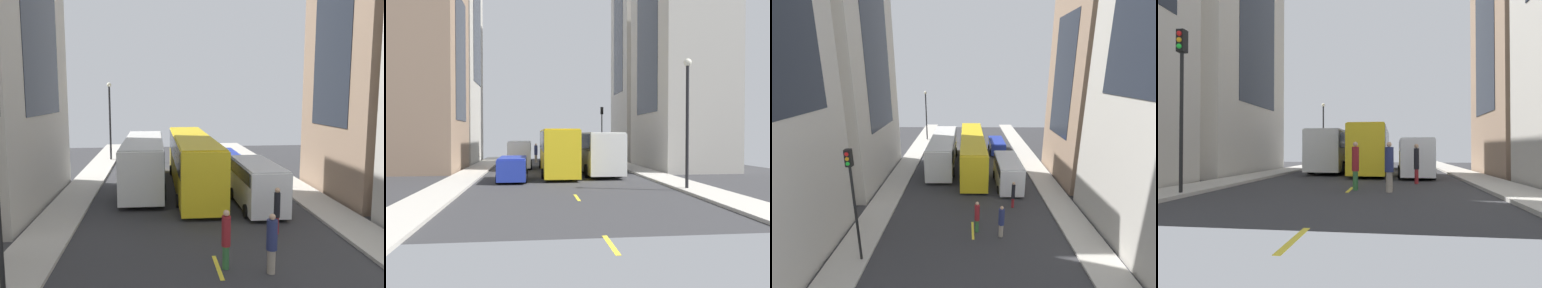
{
  "view_description": "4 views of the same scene",
  "coord_description": "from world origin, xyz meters",
  "views": [
    {
      "loc": [
        -2.24,
        -25.67,
        6.32
      ],
      "look_at": [
        0.86,
        6.01,
        2.17
      ],
      "focal_mm": 35.41,
      "sensor_mm": 36.0,
      "label": 1
    },
    {
      "loc": [
        2.23,
        31.76,
        3.14
      ],
      "look_at": [
        -1.31,
        1.98,
        2.46
      ],
      "focal_mm": 36.06,
      "sensor_mm": 36.0,
      "label": 2
    },
    {
      "loc": [
        -0.46,
        -27.87,
        10.48
      ],
      "look_at": [
        -0.72,
        1.92,
        1.94
      ],
      "focal_mm": 24.23,
      "sensor_mm": 36.0,
      "label": 3
    },
    {
      "loc": [
        2.06,
        -27.45,
        1.86
      ],
      "look_at": [
        -1.86,
        0.84,
        2.35
      ],
      "focal_mm": 30.35,
      "sensor_mm": 36.0,
      "label": 4
    }
  ],
  "objects": [
    {
      "name": "sidewalk_west",
      "position": [
        -7.13,
        0.0,
        0.07
      ],
      "size": [
        2.26,
        44.0,
        0.15
      ],
      "primitive_type": "cube",
      "color": "#B2ADA3",
      "rests_on": "ground"
    },
    {
      "name": "car_blue_0",
      "position": [
        3.57,
        5.01,
        0.97
      ],
      "size": [
        2.03,
        4.68,
        1.64
      ],
      "color": "#2338AD",
      "rests_on": "ground"
    },
    {
      "name": "sidewalk_east",
      "position": [
        7.13,
        0.0,
        0.07
      ],
      "size": [
        2.26,
        44.0,
        0.15
      ],
      "primitive_type": "cube",
      "color": "#B2ADA3",
      "rests_on": "ground"
    },
    {
      "name": "building_west_1",
      "position": [
        -11.67,
        -3.49,
        11.57
      ],
      "size": [
        6.49,
        11.64,
        23.15
      ],
      "color": "#B7B2A8",
      "rests_on": "ground"
    },
    {
      "name": "traffic_light_near_corner",
      "position": [
        -6.4,
        -15.59,
        4.63
      ],
      "size": [
        0.32,
        0.44,
        6.51
      ],
      "color": "black",
      "rests_on": "ground"
    },
    {
      "name": "lane_stripe_3",
      "position": [
        0.0,
        4.2,
        0.01
      ],
      "size": [
        0.16,
        2.0,
        0.01
      ],
      "primitive_type": "cube",
      "color": "yellow",
      "rests_on": "ground"
    },
    {
      "name": "lane_stripe_4",
      "position": [
        0.0,
        12.6,
        0.01
      ],
      "size": [
        0.16,
        2.0,
        0.01
      ],
      "primitive_type": "cube",
      "color": "yellow",
      "rests_on": "ground"
    },
    {
      "name": "streetlamp_near",
      "position": [
        -6.5,
        10.82,
        4.61
      ],
      "size": [
        0.44,
        0.44,
        7.32
      ],
      "color": "black",
      "rests_on": "ground"
    },
    {
      "name": "pedestrian_crossing_mid",
      "position": [
        0.27,
        -12.72,
        1.19
      ],
      "size": [
        0.33,
        0.33,
        2.22
      ],
      "rotation": [
        0.0,
        0.0,
        0.33
      ],
      "color": "#336B38",
      "rests_on": "ground"
    },
    {
      "name": "ground_plane",
      "position": [
        0.0,
        0.0,
        0.0
      ],
      "size": [
        40.52,
        40.52,
        0.0
      ],
      "primitive_type": "plane",
      "color": "#333335"
    },
    {
      "name": "city_bus_white",
      "position": [
        -3.04,
        0.03,
        2.01
      ],
      "size": [
        2.8,
        11.3,
        3.35
      ],
      "color": "silver",
      "rests_on": "ground"
    },
    {
      "name": "lane_stripe_2",
      "position": [
        0.0,
        -4.2,
        0.01
      ],
      "size": [
        0.16,
        2.0,
        0.01
      ],
      "primitive_type": "cube",
      "color": "yellow",
      "rests_on": "ground"
    },
    {
      "name": "delivery_van_white",
      "position": [
        3.4,
        -5.38,
        1.51
      ],
      "size": [
        2.25,
        5.62,
        2.58
      ],
      "color": "white",
      "rests_on": "ground"
    },
    {
      "name": "lane_stripe_1",
      "position": [
        0.0,
        -12.6,
        0.01
      ],
      "size": [
        0.16,
        2.0,
        0.01
      ],
      "primitive_type": "cube",
      "color": "yellow",
      "rests_on": "ground"
    },
    {
      "name": "pedestrian_crossing_near",
      "position": [
        1.81,
        -13.22,
        1.16
      ],
      "size": [
        0.39,
        0.39,
        2.19
      ],
      "rotation": [
        0.0,
        0.0,
        1.78
      ],
      "color": "gray",
      "rests_on": "ground"
    },
    {
      "name": "lane_stripe_5",
      "position": [
        0.0,
        21.0,
        0.01
      ],
      "size": [
        0.16,
        2.0,
        0.01
      ],
      "primitive_type": "cube",
      "color": "yellow",
      "rests_on": "ground"
    },
    {
      "name": "streetcar_yellow",
      "position": [
        0.23,
        -0.5,
        2.13
      ],
      "size": [
        2.7,
        14.18,
        3.59
      ],
      "color": "yellow",
      "rests_on": "ground"
    },
    {
      "name": "building_east_1",
      "position": [
        12.54,
        -3.22,
        9.83
      ],
      "size": [
        8.25,
        8.63,
        19.66
      ],
      "color": "#937760",
      "rests_on": "ground"
    },
    {
      "name": "pedestrian_walking_far",
      "position": [
        3.22,
        -9.49,
        1.18
      ],
      "size": [
        0.28,
        0.28,
        2.17
      ],
      "rotation": [
        0.0,
        0.0,
        3.63
      ],
      "color": "maroon",
      "rests_on": "ground"
    }
  ]
}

